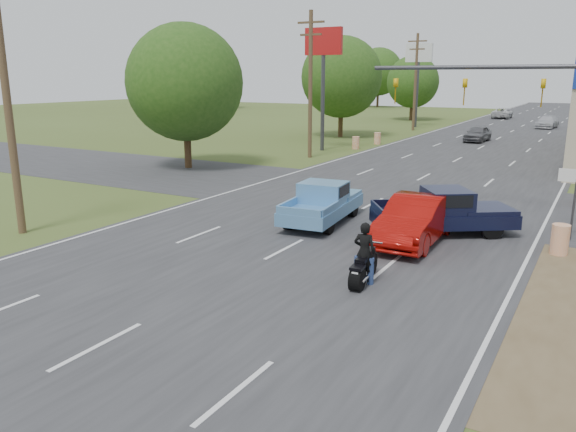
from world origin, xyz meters
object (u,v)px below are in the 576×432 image
Objects in this scene: motorcycle at (363,268)px; distant_car_silver at (547,122)px; distant_car_grey at (478,134)px; red_convertible at (415,220)px; navy_pickup at (447,211)px; rider at (364,255)px; distant_car_white at (502,113)px; blue_pickup at (323,202)px.

motorcycle is 0.44× the size of distant_car_silver.
distant_car_grey is at bearing 92.23° from motorcycle.
red_convertible is at bearing -83.33° from distant_car_silver.
distant_car_grey is 0.88× the size of distant_car_silver.
navy_pickup is 31.93m from distant_car_grey.
navy_pickup is at bearing -100.70° from rider.
motorcycle is at bearing -40.17° from navy_pickup.
distant_car_white is (-7.00, 13.47, 0.03)m from distant_car_silver.
red_convertible is at bearing -19.60° from blue_pickup.
distant_car_grey is at bearing 97.43° from red_convertible.
red_convertible is 50.87m from distant_car_silver.
navy_pickup is at bearing 2.98° from blue_pickup.
distant_car_grey reaches higher than motorcycle.
red_convertible reaches higher than motorcycle.
distant_car_silver is at bearing 115.97° from distant_car_white.
rider is 0.41× the size of distant_car_grey.
red_convertible is at bearing -94.76° from rider.
red_convertible is 4.60m from rider.
rider is 0.33× the size of distant_car_white.
distant_car_silver is at bearing -94.06° from rider.
red_convertible reaches higher than distant_car_silver.
blue_pickup reaches higher than motorcycle.
blue_pickup is at bearing -115.79° from navy_pickup.
distant_car_grey is (-4.68, 37.83, 0.23)m from motorcycle.
distant_car_silver reaches higher than motorcycle.
rider is 0.32× the size of navy_pickup.
motorcycle is at bearing 94.91° from distant_car_white.
distant_car_white is at bearing 91.59° from motorcycle.
rider reaches higher than red_convertible.
blue_pickup is at bearing 165.43° from red_convertible.
red_convertible is 0.93× the size of navy_pickup.
rider is 6.34m from navy_pickup.
distant_car_silver is at bearing 81.66° from distant_car_grey.
red_convertible is 64.81m from distant_car_white.
red_convertible is at bearing -55.36° from navy_pickup.
navy_pickup reaches higher than distant_car_silver.
navy_pickup is (0.65, 6.30, 0.01)m from rider.
red_convertible is 4.66m from motorcycle.
rider reaches higher than navy_pickup.
blue_pickup is at bearing -59.17° from rider.
rider reaches higher than distant_car_silver.
rider is at bearing -40.25° from navy_pickup.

